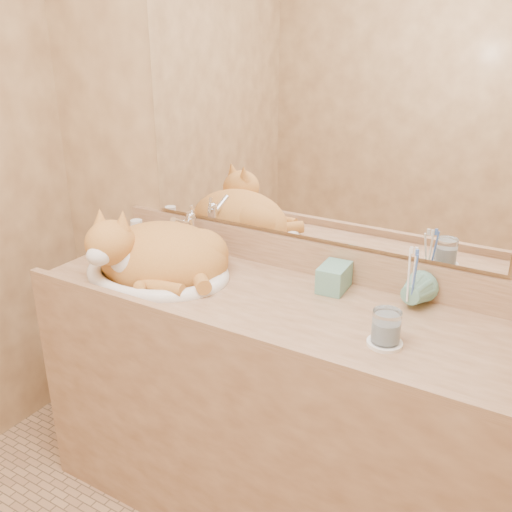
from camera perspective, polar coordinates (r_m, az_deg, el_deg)
The scene contains 12 objects.
wall_back at distance 1.92m, azimuth 5.63°, elevation 9.50°, with size 2.40×0.02×2.50m, color olive.
vanity_counter at distance 2.05m, azimuth 1.30°, elevation -15.19°, with size 1.60×0.55×0.85m, color brown, non-canonical shape.
mirror at distance 1.88m, azimuth 5.63°, elevation 13.60°, with size 1.30×0.02×0.80m, color white.
sink_basin at distance 2.01m, azimuth -9.94°, elevation 0.37°, with size 0.52×0.44×0.16m, color white, non-canonical shape.
faucet at distance 2.15m, azimuth -6.49°, elevation 2.32°, with size 0.05×0.13×0.18m, color silver, non-canonical shape.
cat at distance 2.01m, azimuth -9.95°, elevation 0.33°, with size 0.47×0.38×0.25m, color #B26C29, non-canonical shape.
soap_dispenser at distance 1.82m, azimuth 7.21°, elevation -1.35°, with size 0.09×0.09×0.19m, color #66A491.
toothbrush_cup at distance 1.79m, azimuth 15.10°, elevation -3.99°, with size 0.10×0.10×0.10m, color #66A491.
toothbrushes at distance 1.76m, azimuth 15.35°, elevation -1.74°, with size 0.03×0.03×0.21m, color white, non-canonical shape.
saucer at distance 1.62m, azimuth 12.74°, elevation -8.49°, with size 0.10×0.10×0.01m, color white.
water_glass at distance 1.59m, azimuth 12.89°, elevation -6.90°, with size 0.08×0.08×0.09m, color silver.
lotion_bottle at distance 2.29m, azimuth -11.79°, elevation 2.21°, with size 0.05×0.05×0.11m, color white.
Camera 1 is at (0.80, -0.70, 1.66)m, focal length 40.00 mm.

